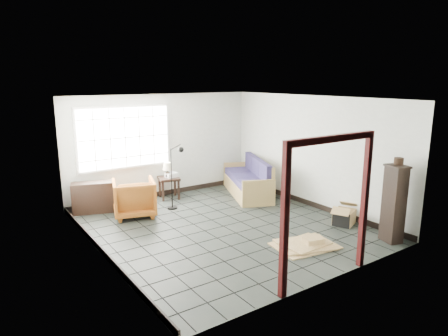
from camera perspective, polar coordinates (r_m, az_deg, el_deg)
ground at (r=8.30m, az=-0.10°, el=-8.31°), size 5.50×5.50×0.00m
room_shell at (r=7.88m, az=-0.22°, el=3.23°), size 5.02×5.52×2.61m
window_panel at (r=9.80m, az=-14.02°, el=4.25°), size 2.32×0.08×1.52m
doorway_trim at (r=5.94m, az=14.77°, el=-3.30°), size 1.80×0.08×2.20m
futon_sofa at (r=10.43m, az=3.69°, el=-1.94°), size 1.57×2.29×0.95m
armchair at (r=9.00m, az=-12.72°, el=-3.91°), size 1.08×1.05×0.90m
side_table at (r=10.13m, az=-7.88°, el=-1.86°), size 0.60×0.60×0.55m
table_lamp at (r=10.08m, az=-8.07°, el=0.15°), size 0.29×0.29×0.38m
projector at (r=10.12m, az=-7.50°, el=-1.00°), size 0.31×0.26×0.10m
floor_lamp at (r=9.24m, az=-6.82°, el=-0.94°), size 0.41×0.34×1.52m
console_shelf at (r=9.50m, az=-18.23°, el=-4.01°), size 0.96×0.61×0.70m
tall_shelf at (r=7.97m, az=23.10°, el=-4.65°), size 0.40×0.46×1.45m
pot at (r=7.86m, az=23.69°, el=0.91°), size 0.17×0.17×0.12m
open_box at (r=8.73m, az=16.79°, el=-6.72°), size 0.83×0.62×0.42m
cardboard_pile at (r=7.50m, az=11.63°, el=-10.59°), size 1.21×1.00×0.16m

